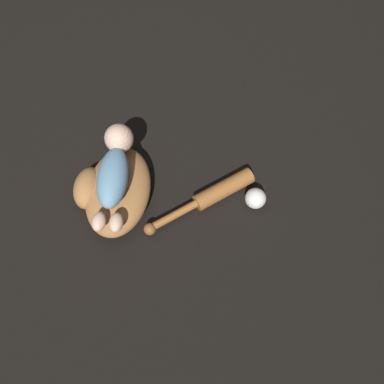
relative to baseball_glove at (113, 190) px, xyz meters
name	(u,v)px	position (x,y,z in m)	size (l,w,h in m)	color
ground_plane	(136,201)	(0.02, -0.07, -0.05)	(6.00, 6.00, 0.00)	black
baseball_glove	(113,190)	(0.00, 0.00, 0.00)	(0.40, 0.34, 0.11)	#A8703D
baby_figure	(114,168)	(0.04, 0.00, 0.10)	(0.37, 0.22, 0.10)	#6693B2
baseball_bat	(212,196)	(0.14, -0.32, -0.02)	(0.38, 0.28, 0.06)	#9E602D
baseball	(256,198)	(0.19, -0.46, -0.02)	(0.07, 0.07, 0.07)	white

